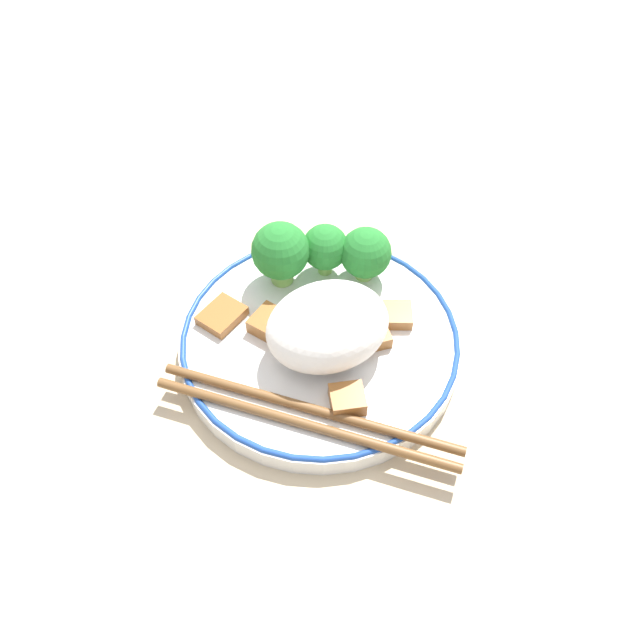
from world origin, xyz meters
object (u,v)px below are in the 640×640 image
at_px(plate, 320,340).
at_px(broccoli_back_center, 325,248).
at_px(chopsticks, 306,416).
at_px(broccoli_back_left, 366,253).
at_px(broccoli_back_right, 280,252).

height_order(plate, broccoli_back_center, broccoli_back_center).
relative_size(broccoli_back_center, chopsticks, 0.26).
height_order(broccoli_back_left, broccoli_back_right, broccoli_back_right).
xyz_separation_m(broccoli_back_left, broccoli_back_right, (0.07, -0.03, 0.01)).
distance_m(plate, broccoli_back_left, 0.09).
distance_m(broccoli_back_right, chopsticks, 0.15).
height_order(broccoli_back_left, chopsticks, broccoli_back_left).
relative_size(plate, broccoli_back_right, 3.83).
distance_m(plate, broccoli_back_center, 0.08).
bearing_deg(chopsticks, broccoli_back_left, -132.37).
bearing_deg(broccoli_back_center, broccoli_back_left, 146.61).
relative_size(broccoli_back_right, chopsticks, 0.32).
relative_size(plate, chopsticks, 1.23).
bearing_deg(broccoli_back_right, chopsticks, 75.63).
height_order(broccoli_back_right, chopsticks, broccoli_back_right).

